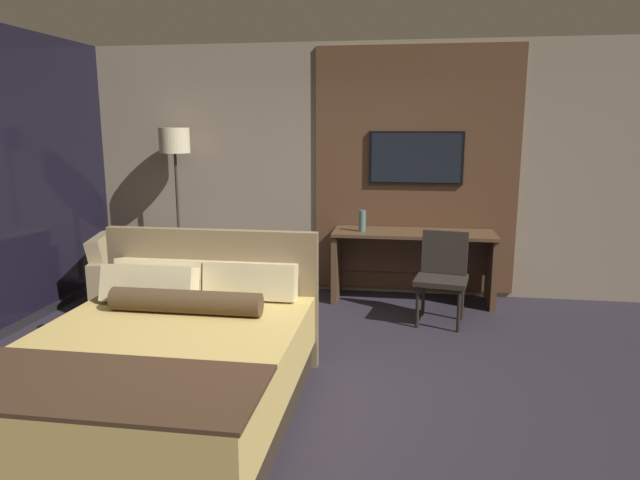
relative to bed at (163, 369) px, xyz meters
The scene contains 9 objects.
ground_plane 1.13m from the bed, 32.80° to the left, with size 16.00×16.00×0.00m, color #28232D.
wall_back_tv_panel 3.49m from the bed, 72.57° to the left, with size 7.20×0.09×2.80m.
bed is the anchor object (origin of this frame).
desk 3.30m from the bed, 60.48° to the left, with size 1.73×0.57×0.78m.
tv 3.70m from the bed, 62.39° to the left, with size 1.03×0.04×0.58m.
desk_chair 2.94m from the bed, 49.40° to the left, with size 0.55×0.55×0.89m.
armchair_by_window 2.57m from the bed, 120.04° to the left, with size 1.05×1.07×0.78m.
floor_lamp 3.29m from the bed, 110.21° to the left, with size 0.34×0.34×1.88m.
vase_tall 3.01m from the bed, 68.81° to the left, with size 0.07×0.07×0.23m.
Camera 1 is at (0.63, -3.86, 1.91)m, focal length 32.00 mm.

